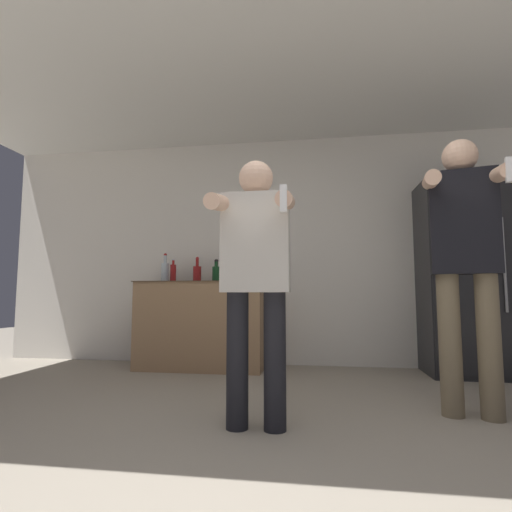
% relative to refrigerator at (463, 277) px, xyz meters
% --- Properties ---
extents(ground_plane, '(14.00, 14.00, 0.00)m').
position_rel_refrigerator_xyz_m(ground_plane, '(-1.62, -2.59, -0.94)').
color(ground_plane, gray).
extents(wall_back, '(7.00, 0.06, 2.55)m').
position_rel_refrigerator_xyz_m(wall_back, '(-1.62, 0.34, 0.33)').
color(wall_back, silver).
rests_on(wall_back, ground_plane).
extents(ceiling_slab, '(7.00, 3.42, 0.05)m').
position_rel_refrigerator_xyz_m(ceiling_slab, '(-1.62, -1.14, 1.63)').
color(ceiling_slab, silver).
rests_on(ceiling_slab, wall_back).
extents(refrigerator, '(0.76, 0.65, 1.89)m').
position_rel_refrigerator_xyz_m(refrigerator, '(0.00, 0.00, 0.00)').
color(refrigerator, '#262628').
rests_on(refrigerator, ground_plane).
extents(counter, '(1.34, 0.65, 0.91)m').
position_rel_refrigerator_xyz_m(counter, '(-2.62, -0.00, -0.49)').
color(counter, '#997551').
rests_on(counter, ground_plane).
extents(bottle_green_wine, '(0.08, 0.08, 0.32)m').
position_rel_refrigerator_xyz_m(bottle_green_wine, '(-3.09, 0.08, 0.09)').
color(bottle_green_wine, silver).
rests_on(bottle_green_wine, counter).
extents(bottle_brown_liquor, '(0.09, 0.09, 0.25)m').
position_rel_refrigerator_xyz_m(bottle_brown_liquor, '(-2.50, 0.08, 0.06)').
color(bottle_brown_liquor, '#194723').
rests_on(bottle_brown_liquor, counter).
extents(bottle_tall_gin, '(0.09, 0.09, 0.28)m').
position_rel_refrigerator_xyz_m(bottle_tall_gin, '(-2.72, 0.08, 0.06)').
color(bottle_tall_gin, maroon).
rests_on(bottle_tall_gin, counter).
extents(bottle_dark_rum, '(0.06, 0.06, 0.26)m').
position_rel_refrigerator_xyz_m(bottle_dark_rum, '(-3.00, 0.08, 0.07)').
color(bottle_dark_rum, maroon).
rests_on(bottle_dark_rum, counter).
extents(person_woman_foreground, '(0.48, 0.46, 1.58)m').
position_rel_refrigerator_xyz_m(person_woman_foreground, '(-1.77, -1.84, -0.02)').
color(person_woman_foreground, black).
rests_on(person_woman_foreground, ground_plane).
extents(person_man_side, '(0.55, 0.58, 1.80)m').
position_rel_refrigerator_xyz_m(person_man_side, '(-0.46, -1.43, 0.11)').
color(person_man_side, '#75664C').
rests_on(person_man_side, ground_plane).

